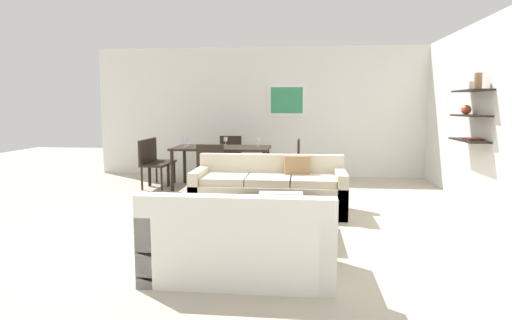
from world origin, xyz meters
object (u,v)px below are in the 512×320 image
decorative_bowl (283,200)px  dining_chair_right_far (292,160)px  dining_chair_left_far (158,158)px  apple_on_coffee_table (251,201)px  candle_jar (298,202)px  wine_glass_left_near (185,140)px  dining_table (222,151)px  wine_glass_left_far (188,140)px  loveseat_white (241,242)px  dining_chair_left_near (150,161)px  dining_chair_foot (212,167)px  coffee_table (276,219)px  wine_glass_head (226,139)px  sofa_beige (270,191)px  wine_glass_right_far (258,140)px  dining_chair_head (230,155)px

decorative_bowl → dining_chair_right_far: dining_chair_right_far is taller
dining_chair_left_far → apple_on_coffee_table: bearing=-55.5°
candle_jar → apple_on_coffee_table: size_ratio=0.90×
dining_chair_right_far → wine_glass_left_near: bearing=-170.4°
dining_table → wine_glass_left_far: (-0.65, 0.12, 0.18)m
loveseat_white → wine_glass_left_near: (-1.59, 3.95, 0.59)m
dining_chair_left_far → dining_chair_right_far: 2.55m
dining_chair_left_near → dining_chair_foot: bearing=-27.5°
decorative_bowl → dining_table: (-1.25, 2.91, 0.25)m
coffee_table → dining_chair_foot: dining_chair_foot is taller
wine_glass_head → decorative_bowl: bearing=-69.4°
sofa_beige → dining_chair_foot: size_ratio=2.40×
wine_glass_right_far → candle_jar: bearing=-76.0°
dining_chair_left_near → wine_glass_left_far: (0.62, 0.32, 0.36)m
loveseat_white → dining_chair_foot: 3.34m
dining_chair_left_near → wine_glass_head: bearing=25.7°
apple_on_coffee_table → sofa_beige: bearing=84.3°
coffee_table → sofa_beige: bearing=97.9°
sofa_beige → wine_glass_left_near: bearing=136.0°
wine_glass_head → wine_glass_left_far: bearing=-156.1°
coffee_table → dining_chair_head: size_ratio=1.21×
dining_chair_foot → wine_glass_left_far: (-0.65, 0.99, 0.36)m
apple_on_coffee_table → dining_chair_left_near: 3.48m
decorative_bowl → wine_glass_right_far: wine_glass_right_far is taller
wine_glass_head → dining_chair_head: bearing=90.0°
dining_chair_left_far → decorative_bowl: bearing=-51.1°
decorative_bowl → dining_table: dining_table is taller
loveseat_white → coffee_table: loveseat_white is taller
dining_chair_foot → sofa_beige: bearing=-40.1°
coffee_table → apple_on_coffee_table: size_ratio=13.47×
decorative_bowl → candle_jar: 0.17m
loveseat_white → wine_glass_left_near: 4.30m
coffee_table → dining_table: bearing=112.1°
sofa_beige → apple_on_coffee_table: (-0.12, -1.21, 0.13)m
wine_glass_head → wine_glass_left_far: (-0.65, -0.29, 0.01)m
candle_jar → dining_chair_head: size_ratio=0.08×
dining_table → dining_chair_right_far: 1.30m
dining_chair_head → wine_glass_left_far: bearing=-130.8°
loveseat_white → wine_glass_right_far: bearing=93.9°
dining_chair_head → dining_chair_right_far: bearing=-27.5°
wine_glass_left_near → wine_glass_right_far: bearing=10.0°
sofa_beige → wine_glass_right_far: wine_glass_right_far is taller
dining_table → dining_chair_right_far: dining_chair_right_far is taller
sofa_beige → dining_chair_head: size_ratio=2.40×
sofa_beige → dining_chair_foot: (-1.01, 0.85, 0.21)m
decorative_bowl → dining_chair_head: 3.98m
loveseat_white → wine_glass_head: size_ratio=11.06×
candle_jar → wine_glass_right_far: size_ratio=0.44×
dining_chair_left_near → wine_glass_left_far: 0.79m
loveseat_white → wine_glass_left_far: (-1.59, 4.18, 0.57)m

